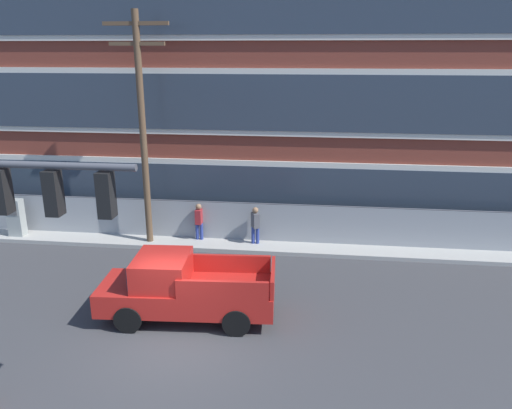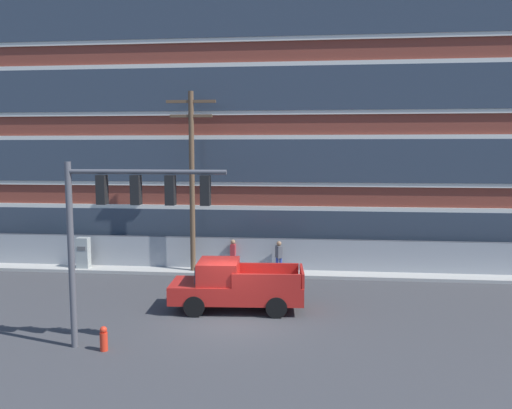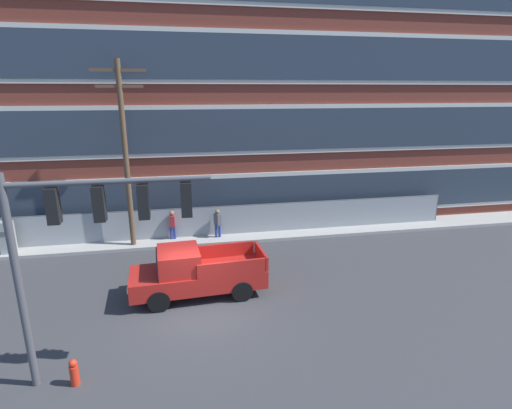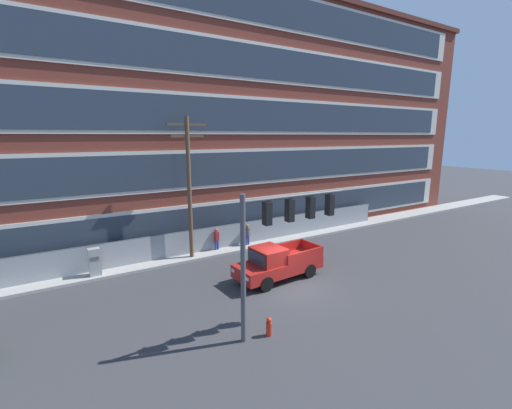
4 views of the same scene
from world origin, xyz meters
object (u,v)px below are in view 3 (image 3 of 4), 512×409
object	(u,v)px
utility_pole_near_corner	(125,149)
fire_hydrant	(74,372)
traffic_signal_mast	(84,229)
pedestrian_near_cabinet	(218,222)
electrical_cabinet	(7,239)
pickup_truck_red	(195,273)
pedestrian_by_fence	(172,224)

from	to	relation	value
utility_pole_near_corner	fire_hydrant	xyz separation A→B (m)	(-0.54, -9.94, -4.64)
traffic_signal_mast	pedestrian_near_cabinet	xyz separation A→B (m)	(4.23, 9.97, -3.39)
traffic_signal_mast	fire_hydrant	distance (m)	4.04
electrical_cabinet	fire_hydrant	xyz separation A→B (m)	(5.22, -9.91, -0.49)
electrical_cabinet	pedestrian_near_cabinet	world-z (taller)	electrical_cabinet
pickup_truck_red	pedestrian_by_fence	distance (m)	6.05
traffic_signal_mast	pedestrian_near_cabinet	world-z (taller)	traffic_signal_mast
fire_hydrant	traffic_signal_mast	bearing A→B (deg)	18.53
traffic_signal_mast	pedestrian_near_cabinet	size ratio (longest dim) A/B	3.47
traffic_signal_mast	electrical_cabinet	xyz separation A→B (m)	(-5.87, 9.69, -3.49)
utility_pole_near_corner	pedestrian_by_fence	bearing A→B (deg)	12.11
pickup_truck_red	utility_pole_near_corner	xyz separation A→B (m)	(-2.92, 5.55, 4.09)
pickup_truck_red	utility_pole_near_corner	size ratio (longest dim) A/B	0.58
traffic_signal_mast	pedestrian_by_fence	xyz separation A→B (m)	(1.88, 10.15, -3.39)
pedestrian_by_fence	electrical_cabinet	bearing A→B (deg)	-176.61
utility_pole_near_corner	pedestrian_near_cabinet	distance (m)	5.93
pickup_truck_red	traffic_signal_mast	bearing A→B (deg)	-123.93
pedestrian_by_fence	fire_hydrant	size ratio (longest dim) A/B	2.17
utility_pole_near_corner	pedestrian_near_cabinet	world-z (taller)	utility_pole_near_corner
traffic_signal_mast	fire_hydrant	xyz separation A→B (m)	(-0.65, -0.22, -3.98)
pedestrian_near_cabinet	pedestrian_by_fence	distance (m)	2.36
fire_hydrant	pedestrian_by_fence	bearing A→B (deg)	76.31
pickup_truck_red	pedestrian_by_fence	bearing A→B (deg)	98.90
traffic_signal_mast	pedestrian_near_cabinet	bearing A→B (deg)	67.01
pickup_truck_red	pedestrian_near_cabinet	distance (m)	5.97
traffic_signal_mast	fire_hydrant	size ratio (longest dim) A/B	7.52
utility_pole_near_corner	electrical_cabinet	bearing A→B (deg)	-179.67
utility_pole_near_corner	pickup_truck_red	bearing A→B (deg)	-62.26
fire_hydrant	utility_pole_near_corner	bearing A→B (deg)	86.87
traffic_signal_mast	utility_pole_near_corner	size ratio (longest dim) A/B	0.65
electrical_cabinet	fire_hydrant	size ratio (longest dim) A/B	2.23
fire_hydrant	pedestrian_near_cabinet	bearing A→B (deg)	64.41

